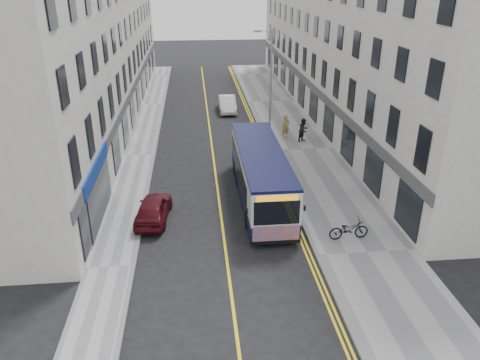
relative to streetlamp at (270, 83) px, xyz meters
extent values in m
plane|color=black|center=(-4.17, -14.00, -4.38)|extent=(140.00, 140.00, 0.00)
cube|color=#98989B|center=(2.08, -2.00, -4.32)|extent=(4.50, 64.00, 0.12)
cube|color=#98989B|center=(-9.17, -2.00, -4.32)|extent=(2.00, 64.00, 0.12)
cube|color=slate|center=(-0.17, -2.00, -4.32)|extent=(0.18, 64.00, 0.13)
cube|color=slate|center=(-8.17, -2.00, -4.32)|extent=(0.18, 64.00, 0.13)
cube|color=yellow|center=(-4.17, -2.00, -4.38)|extent=(0.12, 64.00, 0.01)
cube|color=yellow|center=(-0.62, -2.00, -4.38)|extent=(0.10, 64.00, 0.01)
cube|color=yellow|center=(-0.42, -2.00, -4.38)|extent=(0.10, 64.00, 0.01)
cube|color=silver|center=(7.33, 7.00, 2.12)|extent=(6.00, 46.00, 13.00)
cube|color=silver|center=(-13.17, 7.00, 2.12)|extent=(6.00, 46.00, 13.00)
cylinder|color=gray|center=(0.08, 0.00, -0.38)|extent=(0.14, 0.14, 8.00)
cylinder|color=gray|center=(-0.42, 0.00, 3.52)|extent=(1.00, 0.08, 0.08)
cube|color=gray|center=(-0.92, 0.00, 3.47)|extent=(0.50, 0.18, 0.12)
cube|color=black|center=(-1.91, -9.41, -3.66)|extent=(2.26, 9.96, 0.82)
cube|color=silver|center=(-1.91, -9.41, -2.43)|extent=(2.26, 9.96, 1.63)
cube|color=black|center=(-1.91, -9.41, -1.55)|extent=(2.28, 9.96, 0.14)
cube|color=black|center=(-3.06, -8.86, -2.62)|extent=(0.04, 7.79, 1.04)
cube|color=black|center=(-0.75, -8.86, -2.62)|extent=(0.04, 7.79, 1.04)
cube|color=black|center=(-1.91, -14.41, -2.53)|extent=(2.04, 0.04, 1.13)
cube|color=orange|center=(-1.91, -14.41, -3.61)|extent=(2.13, 0.04, 0.86)
cube|color=orange|center=(-1.91, -14.42, -1.80)|extent=(1.81, 0.04, 0.25)
cylinder|color=black|center=(-2.93, -12.40, -3.93)|extent=(0.25, 0.91, 0.91)
cylinder|color=black|center=(-0.88, -12.40, -3.93)|extent=(0.25, 0.91, 0.91)
cylinder|color=black|center=(-2.93, -7.42, -3.93)|extent=(0.25, 0.91, 0.91)
cylinder|color=black|center=(-0.88, -7.42, -3.93)|extent=(0.25, 0.91, 0.91)
cylinder|color=black|center=(-2.93, -5.78, -3.93)|extent=(0.25, 0.91, 0.91)
cylinder|color=black|center=(-0.88, -5.78, -3.93)|extent=(0.25, 0.91, 0.91)
imported|color=black|center=(1.58, -14.02, -3.77)|extent=(1.91, 0.76, 0.99)
imported|color=olive|center=(1.37, 0.51, -3.40)|extent=(0.74, 0.61, 1.73)
imported|color=black|center=(2.51, -0.41, -3.40)|extent=(1.06, 1.04, 1.72)
imported|color=white|center=(-2.37, 8.55, -3.71)|extent=(1.42, 4.07, 1.34)
imported|color=#4B0C14|center=(-7.57, -11.08, -3.74)|extent=(1.90, 3.90, 1.28)
camera|label=1|loc=(-5.31, -32.22, 7.17)|focal=35.00mm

